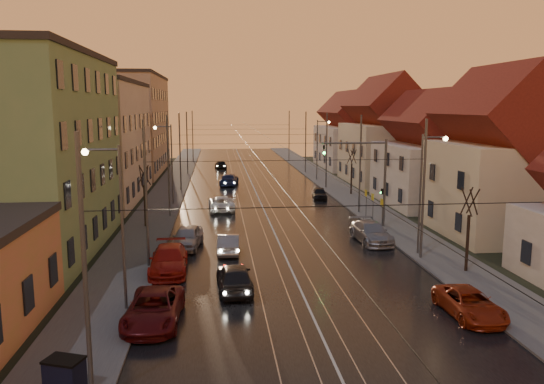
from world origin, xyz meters
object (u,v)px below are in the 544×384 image
object	(u,v)px
driving_car_0	(234,277)
traffic_light_mast	(373,172)
street_lamp_0	(115,212)
driving_car_3	(229,180)
driving_car_4	(221,165)
driving_car_2	(221,203)
street_lamp_1	(425,182)
street_lamp_2	(169,156)
parked_right_1	(371,232)
dumpster	(65,376)
street_lamp_3	(319,144)
driving_car_1	(229,243)
parked_right_0	(470,304)
parked_left_3	(187,237)
parked_left_2	(169,260)
parked_left_1	(154,309)
parked_right_2	(320,193)

from	to	relation	value
driving_car_0	traffic_light_mast	bearing A→B (deg)	-132.85
street_lamp_0	driving_car_3	distance (m)	41.43
driving_car_0	driving_car_4	size ratio (longest dim) A/B	1.14
traffic_light_mast	driving_car_2	bearing A→B (deg)	144.60
street_lamp_1	street_lamp_2	bearing A→B (deg)	132.32
parked_right_1	street_lamp_2	bearing A→B (deg)	130.08
dumpster	street_lamp_3	bearing A→B (deg)	90.56
street_lamp_2	driving_car_4	world-z (taller)	street_lamp_2
driving_car_1	dumpster	bearing A→B (deg)	73.80
driving_car_0	parked_right_0	xyz separation A→B (m)	(10.84, -4.60, -0.14)
driving_car_3	street_lamp_0	bearing A→B (deg)	88.72
driving_car_1	driving_car_4	distance (m)	48.80
dumpster	parked_left_3	bearing A→B (deg)	101.20
driving_car_2	driving_car_3	world-z (taller)	driving_car_3
street_lamp_2	driving_car_3	distance (m)	14.78
driving_car_2	parked_left_2	distance (m)	18.84
traffic_light_mast	dumpster	xyz separation A→B (m)	(-17.60, -23.45, -3.90)
parked_left_1	parked_right_2	bearing A→B (deg)	69.03
driving_car_2	driving_car_0	bearing A→B (deg)	88.85
driving_car_4	parked_right_2	bearing A→B (deg)	102.43
parked_right_0	parked_right_2	bearing A→B (deg)	90.47
driving_car_4	parked_right_2	size ratio (longest dim) A/B	1.09
street_lamp_1	driving_car_4	xyz separation A→B (m)	(-12.91, 50.62, -4.22)
street_lamp_2	parked_left_3	bearing A→B (deg)	-81.08
parked_left_2	driving_car_2	bearing A→B (deg)	78.74
parked_left_1	parked_right_2	xyz separation A→B (m)	(13.74, 31.53, -0.10)
driving_car_4	parked_left_3	xyz separation A→B (m)	(-2.70, -47.21, 0.11)
street_lamp_0	street_lamp_2	xyz separation A→B (m)	(0.00, 28.00, 0.00)
parked_left_3	dumpster	size ratio (longest dim) A/B	3.77
parked_left_3	parked_right_0	world-z (taller)	parked_left_3
street_lamp_0	driving_car_3	world-z (taller)	street_lamp_0
street_lamp_2	street_lamp_3	size ratio (longest dim) A/B	1.00
driving_car_3	parked_left_2	bearing A→B (deg)	90.19
driving_car_4	parked_left_1	xyz separation A→B (m)	(-3.50, -60.22, 0.05)
parked_left_1	parked_left_3	xyz separation A→B (m)	(0.80, 13.01, 0.06)
street_lamp_1	street_lamp_2	world-z (taller)	same
street_lamp_2	driving_car_1	distance (m)	19.44
street_lamp_0	driving_car_0	world-z (taller)	street_lamp_0
street_lamp_3	driving_car_0	world-z (taller)	street_lamp_3
parked_left_1	parked_right_0	bearing A→B (deg)	-0.07
street_lamp_0	traffic_light_mast	size ratio (longest dim) A/B	1.11
driving_car_0	parked_left_1	xyz separation A→B (m)	(-3.78, -3.93, -0.05)
driving_car_3	parked_left_1	size ratio (longest dim) A/B	0.99
parked_left_2	dumpster	distance (m)	13.63
driving_car_4	parked_right_0	bearing A→B (deg)	93.14
street_lamp_0	driving_car_1	distance (m)	12.00
parked_right_2	dumpster	distance (m)	40.67
driving_car_3	parked_right_1	size ratio (longest dim) A/B	0.99
street_lamp_0	driving_car_0	xyz separation A→B (m)	(5.59, 2.32, -4.12)
parked_right_2	driving_car_0	bearing A→B (deg)	-103.17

